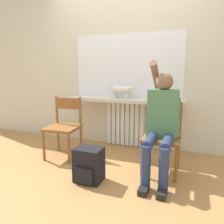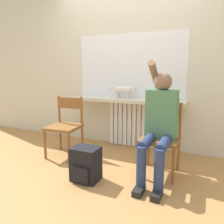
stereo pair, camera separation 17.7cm
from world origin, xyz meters
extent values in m
plane|color=#B27F47|center=(0.00, 0.00, 0.00)|extent=(12.00, 12.00, 0.00)
cube|color=beige|center=(0.00, 1.23, 1.35)|extent=(7.00, 0.06, 2.70)
cube|color=white|center=(0.00, 1.16, 0.37)|extent=(0.62, 0.05, 0.73)
cube|color=white|center=(-0.27, 1.12, 0.37)|extent=(0.05, 0.03, 0.71)
cube|color=white|center=(-0.20, 1.12, 0.37)|extent=(0.05, 0.03, 0.71)
cube|color=white|center=(-0.12, 1.12, 0.37)|extent=(0.05, 0.03, 0.71)
cube|color=white|center=(-0.04, 1.12, 0.37)|extent=(0.05, 0.03, 0.71)
cube|color=white|center=(0.04, 1.12, 0.37)|extent=(0.05, 0.03, 0.71)
cube|color=white|center=(0.12, 1.12, 0.37)|extent=(0.05, 0.03, 0.71)
cube|color=white|center=(0.20, 1.12, 0.37)|extent=(0.05, 0.03, 0.71)
cube|color=white|center=(0.27, 1.12, 0.37)|extent=(0.05, 0.03, 0.71)
cube|color=beige|center=(0.00, 1.04, 0.76)|extent=(1.79, 0.31, 0.05)
cube|color=white|center=(0.00, 1.20, 1.27)|extent=(1.72, 0.01, 0.98)
cube|color=brown|center=(-0.68, 0.37, 0.42)|extent=(0.46, 0.46, 0.04)
cylinder|color=brown|center=(-0.86, 0.17, 0.20)|extent=(0.04, 0.04, 0.40)
cylinder|color=brown|center=(-0.48, 0.20, 0.20)|extent=(0.04, 0.04, 0.40)
cylinder|color=brown|center=(-0.88, 0.55, 0.20)|extent=(0.04, 0.04, 0.40)
cylinder|color=brown|center=(-0.50, 0.57, 0.20)|extent=(0.04, 0.04, 0.40)
cylinder|color=brown|center=(-0.88, 0.55, 0.64)|extent=(0.04, 0.04, 0.40)
cylinder|color=brown|center=(-0.50, 0.57, 0.64)|extent=(0.04, 0.04, 0.40)
cube|color=brown|center=(-0.69, 0.56, 0.74)|extent=(0.39, 0.05, 0.16)
cube|color=brown|center=(0.68, 0.37, 0.42)|extent=(0.43, 0.43, 0.04)
cylinder|color=brown|center=(0.49, 0.19, 0.20)|extent=(0.04, 0.04, 0.40)
cylinder|color=brown|center=(0.87, 0.18, 0.20)|extent=(0.04, 0.04, 0.40)
cylinder|color=brown|center=(0.49, 0.56, 0.20)|extent=(0.04, 0.04, 0.40)
cylinder|color=brown|center=(0.87, 0.56, 0.20)|extent=(0.04, 0.04, 0.40)
cylinder|color=brown|center=(0.49, 0.56, 0.64)|extent=(0.04, 0.04, 0.40)
cylinder|color=brown|center=(0.87, 0.56, 0.64)|extent=(0.04, 0.04, 0.40)
cube|color=brown|center=(0.68, 0.56, 0.74)|extent=(0.39, 0.03, 0.16)
cylinder|color=navy|center=(0.59, 0.16, 0.46)|extent=(0.11, 0.47, 0.11)
cylinder|color=navy|center=(0.77, 0.16, 0.46)|extent=(0.11, 0.47, 0.11)
cylinder|color=navy|center=(0.59, -0.08, 0.23)|extent=(0.10, 0.10, 0.47)
cylinder|color=navy|center=(0.77, -0.08, 0.23)|extent=(0.10, 0.10, 0.47)
cube|color=black|center=(0.59, -0.14, 0.03)|extent=(0.09, 0.20, 0.06)
cube|color=black|center=(0.77, -0.14, 0.03)|extent=(0.09, 0.20, 0.06)
cube|color=#4C7F56|center=(0.68, 0.39, 0.72)|extent=(0.34, 0.20, 0.55)
sphere|color=#846047|center=(0.68, 0.39, 1.08)|extent=(0.20, 0.20, 0.20)
cylinder|color=#846047|center=(0.56, 0.53, 1.13)|extent=(0.08, 0.50, 0.38)
cylinder|color=#4C7F56|center=(0.83, 0.35, 0.69)|extent=(0.08, 0.08, 0.44)
cylinder|color=silver|center=(-0.05, 1.05, 0.92)|extent=(0.26, 0.11, 0.11)
sphere|color=silver|center=(0.11, 1.05, 0.94)|extent=(0.09, 0.09, 0.09)
cone|color=silver|center=(0.11, 1.03, 0.98)|extent=(0.03, 0.03, 0.03)
cone|color=silver|center=(0.11, 1.07, 0.98)|extent=(0.03, 0.03, 0.03)
cylinder|color=silver|center=(0.04, 1.02, 0.82)|extent=(0.03, 0.03, 0.08)
cylinder|color=silver|center=(0.04, 1.08, 0.82)|extent=(0.03, 0.03, 0.08)
cylinder|color=silver|center=(-0.14, 1.02, 0.82)|extent=(0.03, 0.03, 0.08)
cylinder|color=silver|center=(-0.14, 1.08, 0.82)|extent=(0.03, 0.03, 0.08)
cylinder|color=silver|center=(-0.22, 1.05, 0.95)|extent=(0.17, 0.03, 0.12)
cube|color=black|center=(-0.03, -0.11, 0.19)|extent=(0.30, 0.23, 0.38)
cube|color=black|center=(-0.03, -0.24, 0.11)|extent=(0.21, 0.03, 0.17)
camera|label=1|loc=(0.99, -2.14, 1.20)|focal=35.00mm
camera|label=2|loc=(1.16, -2.07, 1.20)|focal=35.00mm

